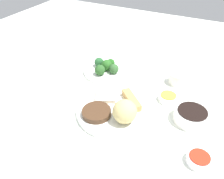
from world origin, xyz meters
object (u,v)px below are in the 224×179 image
main_plate (114,110)px  broccoli_plate (107,71)px  sauce_ramekin_sweet_and_sour (199,160)px  teacup (178,78)px  sauce_ramekin_hot_mustard (168,98)px  soy_sauce_bowl (191,116)px

main_plate → broccoli_plate: 0.26m
sauce_ramekin_sweet_and_sour → teacup: size_ratio=0.98×
broccoli_plate → sauce_ramekin_hot_mustard: bearing=76.3°
sauce_ramekin_hot_mustard → teacup: (-0.13, 0.00, 0.01)m
broccoli_plate → teacup: teacup is taller
soy_sauce_bowl → sauce_ramekin_hot_mustard: 0.12m
main_plate → teacup: size_ratio=3.77×
soy_sauce_bowl → teacup: bearing=-154.4°
main_plate → sauce_ramekin_hot_mustard: (-0.14, 0.15, 0.00)m
main_plate → sauce_ramekin_hot_mustard: sauce_ramekin_hot_mustard is taller
soy_sauce_bowl → teacup: (-0.19, -0.09, 0.00)m
main_plate → sauce_ramekin_sweet_and_sour: sauce_ramekin_sweet_and_sour is taller
sauce_ramekin_hot_mustard → teacup: teacup is taller
soy_sauce_bowl → sauce_ramekin_sweet_and_sour: bearing=18.5°
soy_sauce_bowl → broccoli_plate: bearing=-109.8°
sauce_ramekin_sweet_and_sour → teacup: teacup is taller
sauce_ramekin_sweet_and_sour → sauce_ramekin_hot_mustard: bearing=-146.7°
broccoli_plate → soy_sauce_bowl: bearing=70.2°
main_plate → broccoli_plate: bearing=-146.2°
sauce_ramekin_hot_mustard → teacup: size_ratio=0.98×
sauce_ramekin_sweet_and_sour → teacup: 0.38m
sauce_ramekin_hot_mustard → broccoli_plate: bearing=-103.7°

